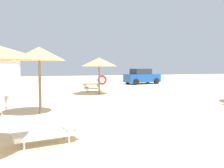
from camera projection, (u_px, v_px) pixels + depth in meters
name	position (u px, v px, depth m)	size (l,w,h in m)	color
ground_plane	(134.00, 120.00, 10.00)	(80.00, 80.00, 0.00)	beige
parasol_1	(99.00, 62.00, 18.39)	(2.64, 2.64, 2.68)	#75604C
parasol_4	(39.00, 54.00, 11.00)	(2.27, 2.27, 2.95)	#75604C
lounger_1	(93.00, 88.00, 20.54)	(1.92, 0.68, 0.67)	silver
lounger_3	(50.00, 132.00, 6.99)	(2.00, 1.02, 0.62)	silver
bench_0	(91.00, 85.00, 22.67)	(1.55, 0.68, 0.49)	brown
parked_car	(142.00, 77.00, 28.60)	(4.23, 2.53, 1.72)	#194C9E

